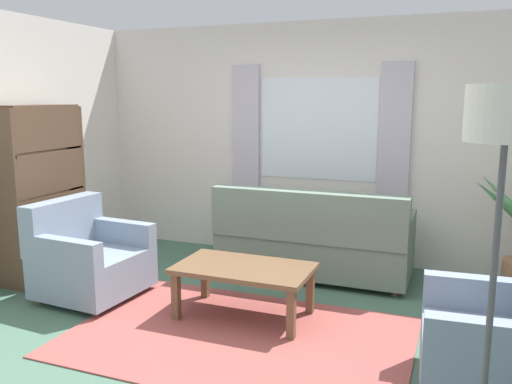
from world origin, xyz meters
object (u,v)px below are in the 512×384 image
Objects in this scene: couch at (313,241)px; armchair_left at (87,258)px; coffee_table at (244,273)px; bookshelf at (47,190)px; standing_lamp at (504,153)px; armchair_right at (504,345)px.

couch is 2.16m from armchair_left.
bookshelf reaches higher than coffee_table.
standing_lamp is at bearing -37.28° from coffee_table.
couch is 1.20m from coffee_table.
coffee_table is (-0.26, -1.17, 0.01)m from couch.
coffee_table is at bearing 142.72° from standing_lamp.
armchair_right is 0.81× the size of coffee_table.
standing_lamp reaches higher than armchair_left.
couch is at bearing -140.53° from armchair_right.
coffee_table is 2.51m from standing_lamp.
armchair_left and armchair_right have the same top height.
armchair_right is at bearing 133.47° from couch.
couch reaches higher than armchair_right.
standing_lamp is at bearing 120.90° from couch.
couch is 2.12× the size of armchair_left.
couch is 1.73× the size of coffee_table.
couch is 1.03× the size of standing_lamp.
armchair_left is 3.44m from armchair_right.
armchair_right is 0.48× the size of standing_lamp.
standing_lamp is (3.27, -1.26, 1.21)m from armchair_left.
armchair_left is 0.97m from bookshelf.
standing_lamp reaches higher than armchair_right.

